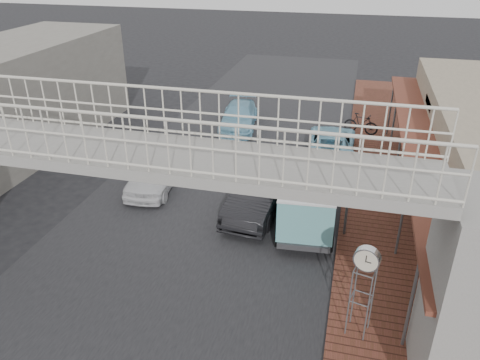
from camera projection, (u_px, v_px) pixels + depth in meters
The scene contains 14 objects.
ground at pixel (187, 243), 16.02m from camera, with size 120.00×120.00×0.00m, color black.
road_strip at pixel (187, 243), 16.02m from camera, with size 10.00×60.00×0.01m, color black.
sidewalk at pixel (382, 222), 17.17m from camera, with size 3.00×40.00×0.10m, color brown.
footbridge at pixel (122, 226), 11.12m from camera, with size 16.40×2.40×6.34m.
building_far_left at pixel (11, 99), 22.47m from camera, with size 5.00×14.00×5.00m, color gray.
white_hatchback at pixel (156, 171), 19.47m from camera, with size 1.69×4.19×1.43m, color silver.
dark_sedan at pixel (259, 192), 17.68m from camera, with size 1.64×4.71×1.55m, color black.
angkot_curb at pixel (332, 143), 22.35m from camera, with size 2.19×4.75×1.32m, color #76B4CC.
angkot_far at pixel (239, 117), 25.72m from camera, with size 1.83×4.51×1.31m, color #73AEC8.
angkot_van at pixel (307, 195), 16.38m from camera, with size 2.20×4.28×2.03m.
motorcycle_near at pixel (353, 169), 19.96m from camera, with size 0.63×1.81×0.95m, color black.
motorcycle_far at pixel (361, 124), 24.74m from camera, with size 0.51×1.82×1.09m, color black.
street_clock at pixel (366, 263), 11.29m from camera, with size 0.68×0.61×2.65m.
arrow_sign at pixel (371, 181), 15.15m from camera, with size 1.62×1.04×2.72m.
Camera 1 is at (5.03, -12.43, 9.21)m, focal length 35.00 mm.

